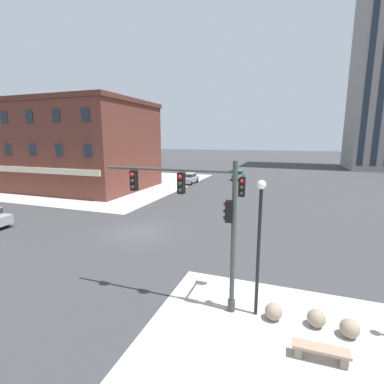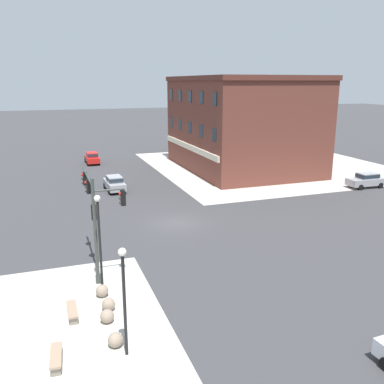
{
  "view_description": "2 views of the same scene",
  "coord_description": "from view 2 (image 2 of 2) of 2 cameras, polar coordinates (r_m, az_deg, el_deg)",
  "views": [
    {
      "loc": [
        11.07,
        -18.74,
        7.31
      ],
      "look_at": [
        2.07,
        6.57,
        2.18
      ],
      "focal_mm": 26.42,
      "sensor_mm": 36.0,
      "label": 1
    },
    {
      "loc": [
        32.42,
        -10.14,
        11.71
      ],
      "look_at": [
        7.43,
        -1.28,
        4.7
      ],
      "focal_mm": 39.03,
      "sensor_mm": 36.0,
      "label": 2
    }
  ],
  "objects": [
    {
      "name": "bench_mid_block",
      "position": [
        20.01,
        -18.09,
        -20.7
      ],
      "size": [
        1.83,
        0.59,
        0.49
      ],
      "color": "#9E7F66",
      "rests_on": "ground"
    },
    {
      "name": "bollard_sphere_curb_d",
      "position": [
        20.43,
        -10.41,
        -19.26
      ],
      "size": [
        0.7,
        0.7,
        0.7
      ],
      "primitive_type": "sphere",
      "color": "gray",
      "rests_on": "ground"
    },
    {
      "name": "traffic_signal_main",
      "position": [
        25.8,
        -13.04,
        -2.34
      ],
      "size": [
        6.09,
        2.09,
        6.45
      ],
      "color": "#383D38",
      "rests_on": "ground"
    },
    {
      "name": "street_lamp_mid_sidewalk",
      "position": [
        18.4,
        -9.29,
        -12.94
      ],
      "size": [
        0.36,
        0.36,
        5.07
      ],
      "color": "black",
      "rests_on": "ground"
    },
    {
      "name": "storefront_block_near_corner",
      "position": [
        58.08,
        6.74,
        9.31
      ],
      "size": [
        21.34,
        15.19,
        12.46
      ],
      "color": "brown",
      "rests_on": "ground"
    },
    {
      "name": "ground_plane",
      "position": [
        35.93,
        -2.04,
        -4.22
      ],
      "size": [
        320.0,
        320.0,
        0.0
      ],
      "primitive_type": "plane",
      "color": "#38383A"
    },
    {
      "name": "bollard_sphere_curb_b",
      "position": [
        23.2,
        -11.35,
        -14.84
      ],
      "size": [
        0.7,
        0.7,
        0.7
      ],
      "primitive_type": "sphere",
      "color": "gray",
      "rests_on": "ground"
    },
    {
      "name": "car_main_southbound_near",
      "position": [
        63.45,
        -13.51,
        4.61
      ],
      "size": [
        4.42,
        1.93,
        1.68
      ],
      "color": "red",
      "rests_on": "ground"
    },
    {
      "name": "car_cross_eastbound",
      "position": [
        51.6,
        22.73,
        1.57
      ],
      "size": [
        1.96,
        4.44,
        1.68
      ],
      "color": "#99999E",
      "rests_on": "ground"
    },
    {
      "name": "sidewalk_far_corner",
      "position": [
        61.59,
        10.21,
        3.62
      ],
      "size": [
        32.0,
        32.0,
        0.02
      ],
      "primitive_type": "cube",
      "color": "#B7B2A8",
      "rests_on": "ground"
    },
    {
      "name": "bollard_sphere_curb_a",
      "position": [
        24.6,
        -12.19,
        -13.06
      ],
      "size": [
        0.7,
        0.7,
        0.7
      ],
      "primitive_type": "sphere",
      "color": "gray",
      "rests_on": "ground"
    },
    {
      "name": "bollard_sphere_curb_c",
      "position": [
        22.2,
        -11.52,
        -16.3
      ],
      "size": [
        0.7,
        0.7,
        0.7
      ],
      "primitive_type": "sphere",
      "color": "gray",
      "rests_on": "ground"
    },
    {
      "name": "street_lamp_corner_near",
      "position": [
        23.98,
        -12.56,
        -5.42
      ],
      "size": [
        0.36,
        0.36,
        5.73
      ],
      "color": "black",
      "rests_on": "ground"
    },
    {
      "name": "bench_near_signal",
      "position": [
        23.08,
        -16.04,
        -15.38
      ],
      "size": [
        1.81,
        0.5,
        0.49
      ],
      "color": "#9E7F66",
      "rests_on": "ground"
    },
    {
      "name": "car_main_northbound_near",
      "position": [
        46.91,
        -10.56,
        1.26
      ],
      "size": [
        4.47,
        2.03,
        1.68
      ],
      "color": "#99999E",
      "rests_on": "ground"
    }
  ]
}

